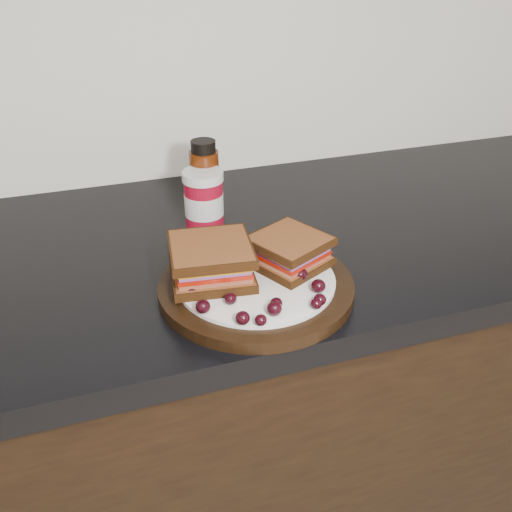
{
  "coord_description": "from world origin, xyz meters",
  "views": [
    {
      "loc": [
        -0.03,
        0.89,
        1.36
      ],
      "look_at": [
        0.19,
        1.54,
        0.96
      ],
      "focal_mm": 40.0,
      "sensor_mm": 36.0,
      "label": 1
    }
  ],
  "objects_px": {
    "condiment_jar": "(204,200)",
    "plate": "(256,287)",
    "sandwich_left": "(211,261)",
    "oil_bottle": "(205,180)"
  },
  "relations": [
    {
      "from": "condiment_jar",
      "to": "plate",
      "type": "bearing_deg",
      "value": -84.98
    },
    {
      "from": "plate",
      "to": "sandwich_left",
      "type": "bearing_deg",
      "value": 158.63
    },
    {
      "from": "plate",
      "to": "condiment_jar",
      "type": "distance_m",
      "value": 0.23
    },
    {
      "from": "plate",
      "to": "condiment_jar",
      "type": "height_order",
      "value": "condiment_jar"
    },
    {
      "from": "sandwich_left",
      "to": "condiment_jar",
      "type": "distance_m",
      "value": 0.2
    },
    {
      "from": "plate",
      "to": "condiment_jar",
      "type": "bearing_deg",
      "value": 95.02
    },
    {
      "from": "plate",
      "to": "oil_bottle",
      "type": "bearing_deg",
      "value": 91.66
    },
    {
      "from": "plate",
      "to": "condiment_jar",
      "type": "xyz_separation_m",
      "value": [
        -0.02,
        0.22,
        0.04
      ]
    },
    {
      "from": "sandwich_left",
      "to": "condiment_jar",
      "type": "relative_size",
      "value": 1.11
    },
    {
      "from": "plate",
      "to": "sandwich_left",
      "type": "relative_size",
      "value": 2.46
    }
  ]
}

